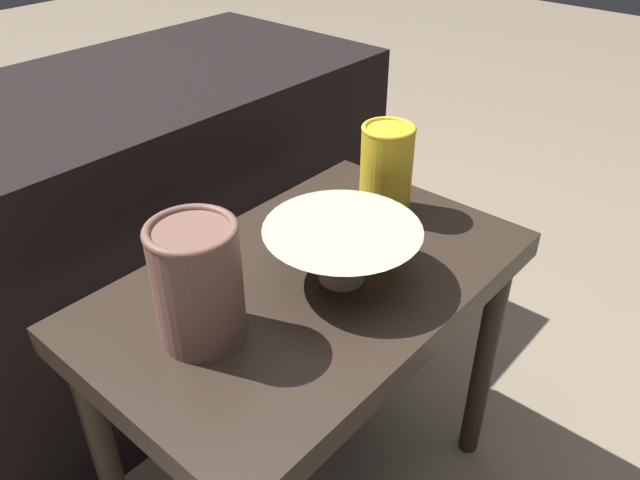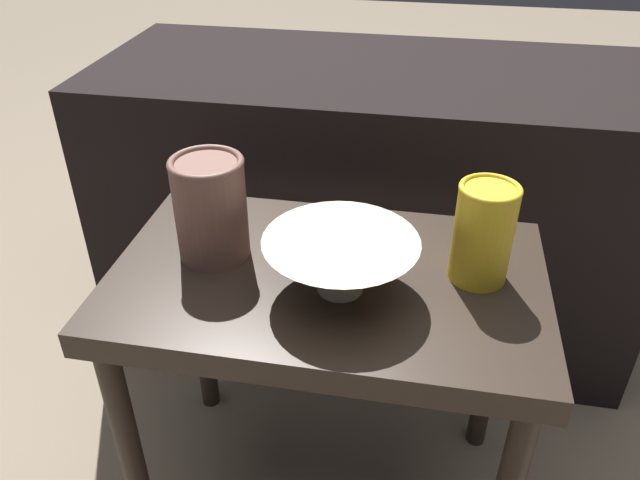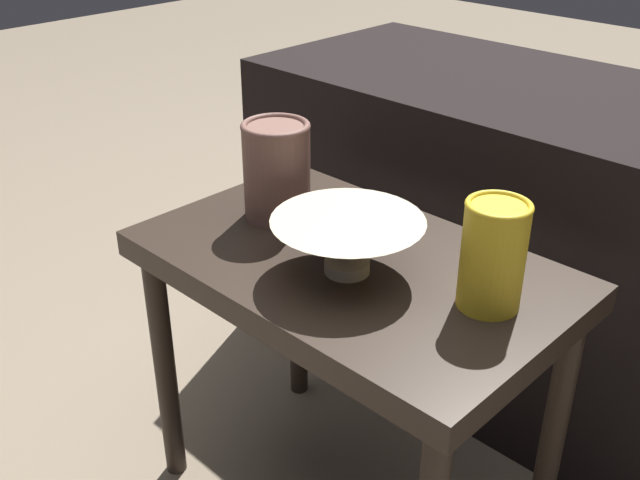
{
  "view_description": "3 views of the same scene",
  "coord_description": "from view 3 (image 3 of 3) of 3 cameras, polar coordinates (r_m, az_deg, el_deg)",
  "views": [
    {
      "loc": [
        -0.51,
        -0.46,
        1.0
      ],
      "look_at": [
        -0.01,
        -0.03,
        0.57
      ],
      "focal_mm": 35.0,
      "sensor_mm": 36.0,
      "label": 1
    },
    {
      "loc": [
        0.12,
        -0.71,
        1.02
      ],
      "look_at": [
        0.0,
        -0.06,
        0.58
      ],
      "focal_mm": 35.0,
      "sensor_mm": 36.0,
      "label": 2
    },
    {
      "loc": [
        0.62,
        -0.7,
        1.02
      ],
      "look_at": [
        -0.01,
        -0.06,
        0.54
      ],
      "focal_mm": 42.0,
      "sensor_mm": 36.0,
      "label": 3
    }
  ],
  "objects": [
    {
      "name": "table",
      "position": [
        1.11,
        2.3,
        -4.35
      ],
      "size": [
        0.62,
        0.38,
        0.49
      ],
      "color": "#2D231C",
      "rests_on": "ground_plane"
    },
    {
      "name": "couch_backdrop",
      "position": [
        1.56,
        15.65,
        -0.05
      ],
      "size": [
        1.15,
        0.5,
        0.62
      ],
      "color": "black",
      "rests_on": "ground_plane"
    },
    {
      "name": "bowl",
      "position": [
        1.02,
        2.11,
        -0.1
      ],
      "size": [
        0.21,
        0.21,
        0.08
      ],
      "color": "#C1B293",
      "rests_on": "table"
    },
    {
      "name": "vase_textured_left",
      "position": [
        1.16,
        -3.32,
        5.41
      ],
      "size": [
        0.11,
        0.11,
        0.15
      ],
      "color": "brown",
      "rests_on": "table"
    },
    {
      "name": "vase_colorful_right",
      "position": [
        0.95,
        13.06,
        -1.04
      ],
      "size": [
        0.08,
        0.08,
        0.15
      ],
      "color": "gold",
      "rests_on": "table"
    }
  ]
}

